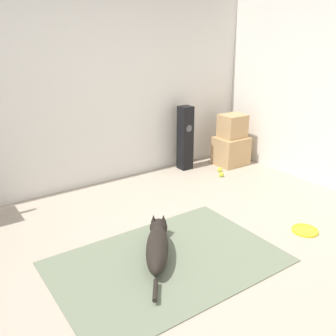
{
  "coord_description": "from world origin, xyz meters",
  "views": [
    {
      "loc": [
        -1.56,
        -2.17,
        1.89
      ],
      "look_at": [
        0.63,
        1.01,
        0.45
      ],
      "focal_mm": 40.0,
      "sensor_mm": 36.0,
      "label": 1
    }
  ],
  "objects_px": {
    "cardboard_box_upper": "(233,126)",
    "tennis_ball_near_speaker": "(221,175)",
    "floor_speaker": "(185,138)",
    "frisbee": "(305,230)",
    "cardboard_box_lower": "(231,151)",
    "tennis_ball_by_boxes": "(220,170)",
    "dog": "(157,245)"
  },
  "relations": [
    {
      "from": "dog",
      "to": "frisbee",
      "type": "bearing_deg",
      "value": -17.7
    },
    {
      "from": "cardboard_box_lower",
      "to": "tennis_ball_by_boxes",
      "type": "distance_m",
      "value": 0.42
    },
    {
      "from": "cardboard_box_upper",
      "to": "floor_speaker",
      "type": "relative_size",
      "value": 0.39
    },
    {
      "from": "dog",
      "to": "floor_speaker",
      "type": "relative_size",
      "value": 1.01
    },
    {
      "from": "dog",
      "to": "tennis_ball_near_speaker",
      "type": "distance_m",
      "value": 2.08
    },
    {
      "from": "frisbee",
      "to": "cardboard_box_upper",
      "type": "relative_size",
      "value": 0.73
    },
    {
      "from": "dog",
      "to": "frisbee",
      "type": "xyz_separation_m",
      "value": [
        1.45,
        -0.46,
        -0.11
      ]
    },
    {
      "from": "dog",
      "to": "cardboard_box_lower",
      "type": "height_order",
      "value": "cardboard_box_lower"
    },
    {
      "from": "dog",
      "to": "tennis_ball_near_speaker",
      "type": "xyz_separation_m",
      "value": [
        1.76,
        1.11,
        -0.09
      ]
    },
    {
      "from": "cardboard_box_lower",
      "to": "floor_speaker",
      "type": "xyz_separation_m",
      "value": [
        -0.67,
        0.24,
        0.25
      ]
    },
    {
      "from": "dog",
      "to": "floor_speaker",
      "type": "distance_m",
      "value": 2.29
    },
    {
      "from": "frisbee",
      "to": "floor_speaker",
      "type": "distance_m",
      "value": 2.17
    },
    {
      "from": "cardboard_box_upper",
      "to": "tennis_ball_near_speaker",
      "type": "bearing_deg",
      "value": -145.92
    },
    {
      "from": "cardboard_box_lower",
      "to": "tennis_ball_near_speaker",
      "type": "xyz_separation_m",
      "value": [
        -0.46,
        -0.31,
        -0.17
      ]
    },
    {
      "from": "floor_speaker",
      "to": "tennis_ball_by_boxes",
      "type": "relative_size",
      "value": 13.66
    },
    {
      "from": "dog",
      "to": "cardboard_box_lower",
      "type": "xyz_separation_m",
      "value": [
        2.22,
        1.41,
        0.09
      ]
    },
    {
      "from": "cardboard_box_upper",
      "to": "tennis_ball_near_speaker",
      "type": "height_order",
      "value": "cardboard_box_upper"
    },
    {
      "from": "dog",
      "to": "tennis_ball_by_boxes",
      "type": "height_order",
      "value": "dog"
    },
    {
      "from": "frisbee",
      "to": "cardboard_box_lower",
      "type": "distance_m",
      "value": 2.04
    },
    {
      "from": "dog",
      "to": "cardboard_box_upper",
      "type": "bearing_deg",
      "value": 32.6
    },
    {
      "from": "dog",
      "to": "frisbee",
      "type": "relative_size",
      "value": 3.53
    },
    {
      "from": "floor_speaker",
      "to": "tennis_ball_near_speaker",
      "type": "height_order",
      "value": "floor_speaker"
    },
    {
      "from": "dog",
      "to": "cardboard_box_upper",
      "type": "height_order",
      "value": "cardboard_box_upper"
    },
    {
      "from": "frisbee",
      "to": "tennis_ball_by_boxes",
      "type": "xyz_separation_m",
      "value": [
        0.42,
        1.72,
        0.02
      ]
    },
    {
      "from": "frisbee",
      "to": "floor_speaker",
      "type": "relative_size",
      "value": 0.29
    },
    {
      "from": "dog",
      "to": "tennis_ball_near_speaker",
      "type": "height_order",
      "value": "dog"
    },
    {
      "from": "cardboard_box_upper",
      "to": "tennis_ball_by_boxes",
      "type": "relative_size",
      "value": 5.37
    },
    {
      "from": "cardboard_box_upper",
      "to": "floor_speaker",
      "type": "height_order",
      "value": "floor_speaker"
    },
    {
      "from": "cardboard_box_lower",
      "to": "floor_speaker",
      "type": "relative_size",
      "value": 0.5
    },
    {
      "from": "frisbee",
      "to": "cardboard_box_lower",
      "type": "relative_size",
      "value": 0.57
    },
    {
      "from": "dog",
      "to": "tennis_ball_by_boxes",
      "type": "relative_size",
      "value": 13.73
    },
    {
      "from": "frisbee",
      "to": "cardboard_box_upper",
      "type": "height_order",
      "value": "cardboard_box_upper"
    }
  ]
}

